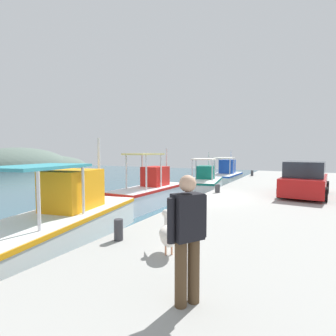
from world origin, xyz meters
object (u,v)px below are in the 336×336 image
object	(u,v)px
fishing_boat_third	(150,192)
mooring_bollard_third	(217,188)
parked_car	(305,180)
mooring_bollard_second	(119,230)
pelican	(168,234)
fisherman_standing	(187,234)
fishing_boat_fourth	(205,183)
mooring_bollard_fourth	(252,173)
fishing_boat_fifth	(226,175)
fishing_boat_second	(59,221)

from	to	relation	value
fishing_boat_third	mooring_bollard_third	bearing A→B (deg)	-74.47
parked_car	mooring_bollard_second	bearing A→B (deg)	156.56
pelican	fisherman_standing	bearing A→B (deg)	-144.06
fishing_boat_fourth	fishing_boat_third	bearing A→B (deg)	169.37
fishing_boat_third	mooring_bollard_second	bearing A→B (deg)	-153.80
mooring_bollard_second	mooring_bollard_third	size ratio (longest dim) A/B	1.18
pelican	fisherman_standing	xyz separation A→B (m)	(-1.35, -0.98, 0.53)
mooring_bollard_second	mooring_bollard_fourth	xyz separation A→B (m)	(17.70, 0.00, -0.01)
fishing_boat_fourth	fishing_boat_fifth	distance (m)	6.20
fishing_boat_third	fisherman_standing	world-z (taller)	fishing_boat_third
fishing_boat_third	mooring_bollard_second	world-z (taller)	fishing_boat_third
mooring_bollard_third	mooring_bollard_fourth	world-z (taller)	mooring_bollard_fourth
fisherman_standing	parked_car	xyz separation A→B (m)	(10.26, -1.45, -0.22)
fishing_boat_third	fishing_boat_fifth	world-z (taller)	fishing_boat_third
fishing_boat_third	fisherman_standing	xyz separation A→B (m)	(-8.30, -5.67, 1.02)
fishing_boat_second	mooring_bollard_second	size ratio (longest dim) A/B	13.89
pelican	mooring_bollard_second	distance (m)	1.38
fishing_boat_third	pelican	size ratio (longest dim) A/B	5.75
fishing_boat_fifth	fisherman_standing	size ratio (longest dim) A/B	3.14
fishing_boat_second	fishing_boat_fourth	xyz separation A→B (m)	(11.76, -0.41, -0.09)
parked_car	fisherman_standing	bearing A→B (deg)	171.98
parked_car	pelican	bearing A→B (deg)	164.76
fishing_boat_fifth	parked_car	distance (m)	11.67
fishing_boat_fourth	fisherman_standing	world-z (taller)	fishing_boat_fourth
pelican	fisherman_standing	size ratio (longest dim) A/B	0.52
fishing_boat_fifth	pelican	xyz separation A→B (m)	(-18.73, -3.81, 0.52)
fishing_boat_third	fisherman_standing	distance (m)	10.10
fishing_boat_fourth	mooring_bollard_fourth	distance (m)	5.82
mooring_bollard_second	fishing_boat_third	bearing A→B (deg)	26.20
fishing_boat_second	pelican	size ratio (longest dim) A/B	7.56
pelican	mooring_bollard_fourth	world-z (taller)	pelican
fishing_boat_fourth	fisherman_standing	bearing A→B (deg)	-161.60
parked_car	mooring_bollard_second	size ratio (longest dim) A/B	8.87
fisherman_standing	mooring_bollard_second	size ratio (longest dim) A/B	3.55
mooring_bollard_third	mooring_bollard_fourth	distance (m)	10.01
mooring_bollard_fourth	fishing_boat_second	bearing A→B (deg)	171.05
fishing_boat_second	pelican	distance (m)	4.15
mooring_bollard_third	fishing_boat_third	bearing A→B (deg)	105.53
fishing_boat_second	mooring_bollard_third	world-z (taller)	fishing_boat_second
mooring_bollard_second	mooring_bollard_third	xyz separation A→B (m)	(7.69, 0.00, -0.04)
fishing_boat_second	mooring_bollard_second	distance (m)	2.77
pelican	parked_car	world-z (taller)	parked_car
mooring_bollard_second	fisherman_standing	bearing A→B (deg)	-123.21
mooring_bollard_third	fisherman_standing	bearing A→B (deg)	-165.76
pelican	parked_car	xyz separation A→B (m)	(8.91, -2.43, 0.32)
fishing_boat_fifth	parked_car	bearing A→B (deg)	-147.58
fishing_boat_third	mooring_bollard_third	xyz separation A→B (m)	(0.93, -3.33, 0.29)
fishing_boat_third	mooring_bollard_second	size ratio (longest dim) A/B	10.56
mooring_bollard_third	mooring_bollard_fourth	xyz separation A→B (m)	(10.01, 0.00, 0.03)
mooring_bollard_second	mooring_bollard_fourth	bearing A→B (deg)	0.00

